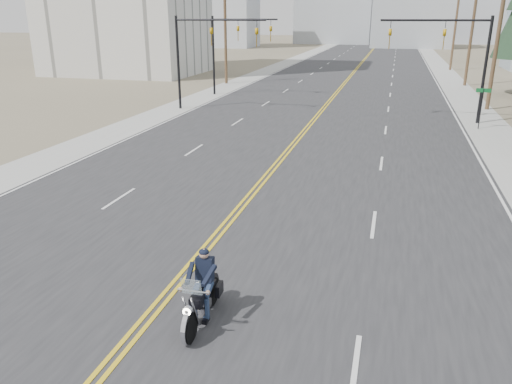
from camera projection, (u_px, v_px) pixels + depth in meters
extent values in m
cube|color=#303033|center=(358.00, 68.00, 71.56)|extent=(20.00, 200.00, 0.01)
cube|color=#A5A5A0|center=(279.00, 66.00, 74.42)|extent=(3.00, 200.00, 0.01)
cube|color=#A5A5A0|center=(442.00, 70.00, 68.70)|extent=(3.00, 200.00, 0.01)
cylinder|color=black|center=(178.00, 64.00, 38.56)|extent=(0.20, 0.20, 7.00)
cylinder|color=black|center=(220.00, 20.00, 36.62)|extent=(7.00, 0.14, 0.14)
imported|color=#BF8C0C|center=(211.00, 29.00, 37.01)|extent=(0.21, 0.26, 1.30)
imported|color=#BF8C0C|center=(257.00, 29.00, 36.14)|extent=(0.21, 0.26, 1.30)
cylinder|color=black|center=(485.00, 71.00, 33.09)|extent=(0.20, 0.20, 7.00)
cylinder|color=black|center=(435.00, 20.00, 32.90)|extent=(7.00, 0.14, 0.14)
imported|color=#BF8C0C|center=(445.00, 31.00, 32.94)|extent=(0.21, 0.26, 1.30)
imported|color=#BF8C0C|center=(390.00, 30.00, 33.81)|extent=(0.21, 0.26, 1.30)
cylinder|color=black|center=(214.00, 56.00, 45.84)|extent=(0.20, 0.20, 7.00)
cylinder|color=black|center=(244.00, 19.00, 44.03)|extent=(6.00, 0.14, 0.14)
imported|color=#BF8C0C|center=(238.00, 27.00, 44.39)|extent=(0.21, 0.26, 1.30)
imported|color=#BF8C0C|center=(271.00, 27.00, 43.65)|extent=(0.21, 0.26, 1.30)
cylinder|color=black|center=(481.00, 109.00, 32.05)|extent=(0.06, 0.06, 2.60)
cube|color=#0C5926|center=(484.00, 90.00, 31.65)|extent=(0.90, 0.03, 0.25)
cylinder|color=brown|center=(498.00, 37.00, 37.51)|extent=(0.30, 0.30, 11.00)
cylinder|color=brown|center=(472.00, 29.00, 51.08)|extent=(0.30, 0.30, 11.50)
cylinder|color=brown|center=(455.00, 28.00, 66.63)|extent=(0.30, 0.30, 11.00)
cylinder|color=brown|center=(225.00, 33.00, 52.91)|extent=(0.30, 0.30, 10.50)
cube|color=#ADB2B7|center=(412.00, 16.00, 117.29)|extent=(18.00, 14.00, 14.00)
cube|color=#B7BCC6|center=(475.00, 20.00, 136.15)|extent=(14.00, 14.00, 12.00)
cube|color=#ADB2B7|center=(191.00, 13.00, 135.93)|extent=(12.00, 12.00, 16.00)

